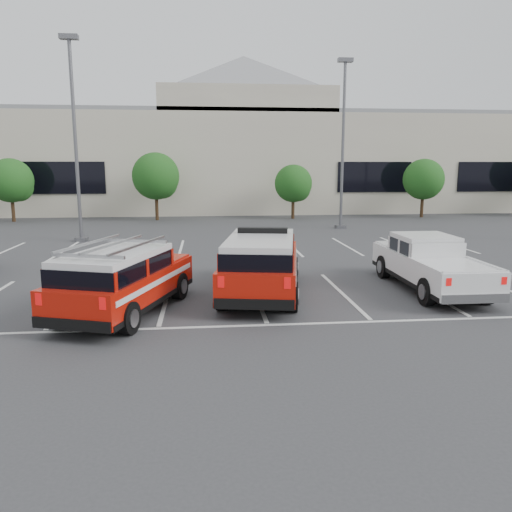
{
  "coord_description": "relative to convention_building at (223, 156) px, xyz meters",
  "views": [
    {
      "loc": [
        -1.49,
        -14.7,
        3.94
      ],
      "look_at": [
        0.1,
        1.04,
        1.05
      ],
      "focal_mm": 35.0,
      "sensor_mm": 36.0,
      "label": 1
    }
  ],
  "objects": [
    {
      "name": "ground",
      "position": [
        -0.18,
        -31.86,
        -4.72
      ],
      "size": [
        120.0,
        120.0,
        0.0
      ],
      "primitive_type": "plane",
      "color": "#363639",
      "rests_on": "ground"
    },
    {
      "name": "white_pickup",
      "position": [
        5.43,
        -31.57,
        -4.04
      ],
      "size": [
        1.95,
        5.57,
        1.7
      ],
      "rotation": [
        0.0,
        0.0,
        -0.01
      ],
      "color": "silver",
      "rests_on": "ground"
    },
    {
      "name": "tree_left",
      "position": [
        -15.09,
        -9.82,
        -1.95
      ],
      "size": [
        3.07,
        3.07,
        4.42
      ],
      "color": "#3F2B19",
      "rests_on": "ground"
    },
    {
      "name": "ladder_suv",
      "position": [
        -3.9,
        -33.32,
        -3.93
      ],
      "size": [
        3.49,
        5.4,
        1.98
      ],
      "rotation": [
        0.0,
        0.0,
        -0.33
      ],
      "color": "#B51408",
      "rests_on": "ground"
    },
    {
      "name": "convention_building",
      "position": [
        0.0,
        0.0,
        0.0
      ],
      "size": [
        60.0,
        16.99,
        13.2
      ],
      "color": "beige",
      "rests_on": "ground"
    },
    {
      "name": "light_pole_left",
      "position": [
        -8.18,
        -19.86,
        0.47
      ],
      "size": [
        0.9,
        0.6,
        10.24
      ],
      "color": "#59595E",
      "rests_on": "ground"
    },
    {
      "name": "tree_right",
      "position": [
        14.91,
        -9.82,
        -1.95
      ],
      "size": [
        3.07,
        3.07,
        4.42
      ],
      "color": "#3F2B19",
      "rests_on": "ground"
    },
    {
      "name": "tree_mid_right",
      "position": [
        4.91,
        -9.82,
        -2.22
      ],
      "size": [
        2.77,
        2.77,
        3.99
      ],
      "color": "#3F2B19",
      "rests_on": "ground"
    },
    {
      "name": "fire_chief_suv",
      "position": [
        -0.0,
        -31.74,
        -3.89
      ],
      "size": [
        3.08,
        6.03,
        2.02
      ],
      "rotation": [
        0.0,
        0.0,
        -0.18
      ],
      "color": "#B51408",
      "rests_on": "ground"
    },
    {
      "name": "tree_mid_left",
      "position": [
        -5.09,
        -9.82,
        -1.68
      ],
      "size": [
        3.37,
        3.37,
        4.85
      ],
      "color": "#3F2B19",
      "rests_on": "ground"
    },
    {
      "name": "light_pole_mid",
      "position": [
        6.82,
        -15.86,
        0.47
      ],
      "size": [
        0.9,
        0.6,
        10.24
      ],
      "color": "#59595E",
      "rests_on": "ground"
    },
    {
      "name": "stall_markings",
      "position": [
        -0.18,
        -27.36,
        -4.71
      ],
      "size": [
        23.0,
        15.0,
        0.01
      ],
      "primitive_type": "cube",
      "color": "silver",
      "rests_on": "ground"
    }
  ]
}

